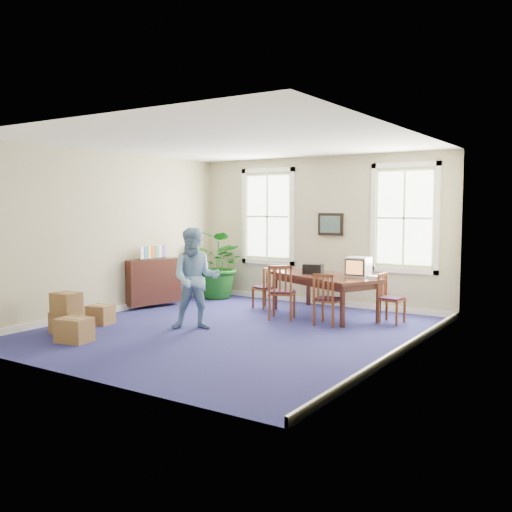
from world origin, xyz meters
The scene contains 25 objects.
floor centered at (0.00, 0.00, 0.00)m, with size 6.50×6.50×0.00m, color navy.
ceiling centered at (0.00, 0.00, 3.20)m, with size 6.50×6.50×0.00m, color white.
wall_back centered at (0.00, 3.25, 1.60)m, with size 6.50×6.50×0.00m, color #B5AE89.
wall_front centered at (0.00, -3.25, 1.60)m, with size 6.50×6.50×0.00m, color #B5AE89.
wall_left centered at (-3.00, 0.00, 1.60)m, with size 6.50×6.50×0.00m, color #B5AE89.
wall_right centered at (3.00, 0.00, 1.60)m, with size 6.50×6.50×0.00m, color #B5AE89.
baseboard_back centered at (0.00, 3.22, 0.06)m, with size 6.00×0.04×0.12m, color white.
baseboard_left centered at (-2.97, 0.00, 0.06)m, with size 0.04×6.50×0.12m, color white.
baseboard_right centered at (2.97, 0.00, 0.06)m, with size 0.04×6.50×0.12m, color white.
window_left centered at (-1.30, 3.23, 1.90)m, with size 1.40×0.12×2.20m, color white, non-canonical shape.
window_right centered at (1.90, 3.23, 1.90)m, with size 1.40×0.12×2.20m, color white, non-canonical shape.
wall_picture centered at (0.30, 3.20, 1.75)m, with size 0.58×0.06×0.48m, color black, non-canonical shape.
conference_table centered at (0.69, 2.13, 0.40)m, with size 2.34×1.06×0.80m, color #401D16, non-canonical shape.
crt_tv centered at (1.38, 2.18, 0.99)m, with size 0.42×0.45×0.38m, color #B7B7BC, non-canonical shape.
game_console centered at (1.70, 2.13, 0.82)m, with size 0.17×0.21×0.05m, color white.
equipment_bag centered at (0.42, 2.18, 0.89)m, with size 0.38×0.25×0.19m, color black.
chair_near_left centered at (0.21, 1.33, 0.52)m, with size 0.47×0.47×1.04m, color brown, non-canonical shape.
chair_near_right centered at (1.17, 1.33, 0.47)m, with size 0.42×0.42×0.94m, color brown, non-canonical shape.
chair_end_left centered at (-0.69, 2.13, 0.44)m, with size 0.39×0.39×0.88m, color brown, non-canonical shape.
chair_end_right centered at (2.07, 2.13, 0.45)m, with size 0.41×0.41×0.91m, color brown, non-canonical shape.
man centered at (-0.60, -0.24, 0.88)m, with size 0.86×0.67×1.77m, color #749EC5.
credenza centered at (-2.75, 0.96, 0.48)m, with size 0.35×1.21×0.95m, color #401D16.
brochure_rack centered at (-2.73, 0.96, 1.10)m, with size 0.12×0.67×0.30m, color #99999E, non-canonical shape.
potted_plant centered at (-2.27, 2.66, 0.79)m, with size 1.42×1.24×1.58m, color #124E14.
cardboard_boxes centered at (-2.06, -1.58, 0.36)m, with size 1.26×1.26×0.72m, color olive, non-canonical shape.
Camera 1 is at (5.64, -7.85, 2.13)m, focal length 40.00 mm.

